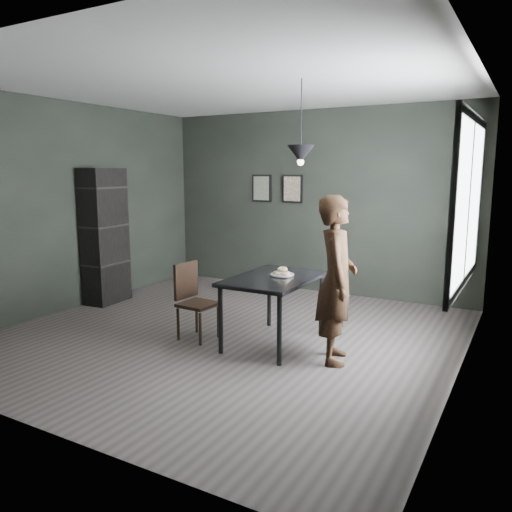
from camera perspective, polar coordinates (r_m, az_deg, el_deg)
The scene contains 13 objects.
ground at distance 5.89m, azimuth -3.25°, elevation -8.94°, with size 5.00×5.00×0.00m, color #373130.
back_wall at distance 7.81m, azimuth 6.60°, elevation 6.13°, with size 5.00×0.10×2.80m, color black.
ceiling at distance 5.65m, azimuth -3.54°, elevation 19.06°, with size 5.00×5.00×0.02m.
window_assembly at distance 4.93m, azimuth 23.10°, elevation 5.67°, with size 0.04×1.96×1.56m.
cafe_table at distance 5.41m, azimuth 2.05°, elevation -3.20°, with size 0.80×1.20×0.75m.
white_plate at distance 5.45m, azimuth 3.02°, elevation -2.21°, with size 0.23×0.23×0.01m, color silver.
donut_pile at distance 5.44m, azimuth 3.02°, elevation -1.84°, with size 0.19×0.19×0.09m.
woman at distance 4.95m, azimuth 9.18°, elevation -2.71°, with size 0.61×0.40×1.66m, color black.
wood_chair at distance 5.69m, azimuth -7.26°, elevation -4.52°, with size 0.40×0.40×0.86m.
shelf_unit at distance 7.43m, azimuth -16.90°, elevation 2.16°, with size 0.36×0.64×1.92m, color black.
pendant_lamp at distance 5.26m, azimuth 5.13°, elevation 11.53°, with size 0.28×0.28×0.86m.
framed_print_left at distance 8.16m, azimuth 0.66°, elevation 7.75°, with size 0.34×0.04×0.44m.
framed_print_right at distance 7.92m, azimuth 4.18°, elevation 7.66°, with size 0.34×0.04×0.44m.
Camera 1 is at (3.01, -4.69, 1.88)m, focal length 35.00 mm.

